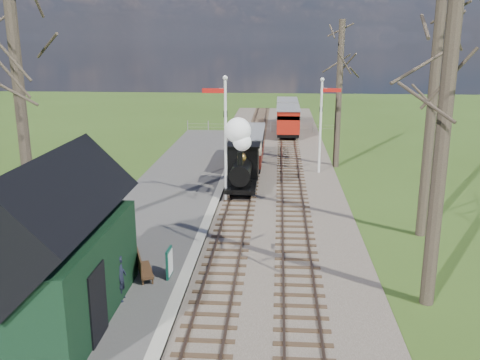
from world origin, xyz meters
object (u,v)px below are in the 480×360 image
at_px(red_carriage_b, 287,112).
at_px(bench, 142,266).
at_px(semaphore_far, 322,119).
at_px(red_carriage_a, 288,121).
at_px(station_shed, 54,250).
at_px(coach, 249,146).
at_px(sign_board, 169,263).
at_px(locomotive, 242,159).
at_px(semaphore_near, 224,130).
at_px(person, 120,278).

xyz_separation_m(red_carriage_b, bench, (-5.20, -32.85, -0.80)).
height_order(semaphore_far, red_carriage_a, semaphore_far).
bearing_deg(station_shed, bench, 58.53).
height_order(coach, sign_board, coach).
bearing_deg(red_carriage_b, bench, -98.99).
relative_size(red_carriage_a, sign_board, 4.69).
height_order(locomotive, red_carriage_b, locomotive).
relative_size(station_shed, red_carriage_b, 1.35).
xyz_separation_m(semaphore_near, semaphore_far, (5.14, 6.00, -0.27)).
bearing_deg(locomotive, red_carriage_a, 81.15).
bearing_deg(coach, semaphore_near, -95.92).
distance_m(semaphore_near, sign_board, 9.62).
bearing_deg(red_carriage_b, coach, -99.11).
bearing_deg(person, coach, -15.83).
xyz_separation_m(locomotive, sign_board, (-1.69, -10.47, -1.18)).
distance_m(coach, red_carriage_b, 16.42).
height_order(semaphore_near, red_carriage_b, semaphore_near).
xyz_separation_m(red_carriage_b, sign_board, (-4.30, -32.74, -0.69)).
xyz_separation_m(semaphore_far, red_carriage_a, (-1.77, 12.13, -1.97)).
bearing_deg(person, semaphore_near, -17.79).
relative_size(semaphore_near, semaphore_far, 1.09).
distance_m(station_shed, coach, 19.91).
bearing_deg(semaphore_far, red_carriage_a, 98.32).
distance_m(locomotive, coach, 6.08).
xyz_separation_m(semaphore_far, bench, (-6.97, -15.22, -2.77)).
bearing_deg(station_shed, locomotive, 72.22).
distance_m(coach, bench, 16.86).
relative_size(station_shed, person, 4.31).
distance_m(semaphore_far, sign_board, 16.50).
bearing_deg(semaphore_far, station_shed, -115.72).
distance_m(station_shed, sign_board, 4.19).
relative_size(semaphore_near, locomotive, 1.55).
height_order(locomotive, sign_board, locomotive).
bearing_deg(bench, locomotive, 76.28).
bearing_deg(locomotive, coach, 89.89).
bearing_deg(red_carriage_a, sign_board, -98.97).
bearing_deg(red_carriage_b, station_shed, -100.96).
relative_size(red_carriage_a, person, 3.19).
xyz_separation_m(station_shed, red_carriage_a, (6.90, 30.13, -0.88)).
xyz_separation_m(semaphore_near, red_carriage_b, (3.37, 23.63, -2.24)).
bearing_deg(red_carriage_a, red_carriage_b, 90.00).
bearing_deg(person, station_shed, 121.39).
relative_size(sign_board, person, 0.68).
relative_size(semaphore_near, red_carriage_a, 1.33).
bearing_deg(sign_board, bench, -173.11).
relative_size(semaphore_near, bench, 4.21).
bearing_deg(station_shed, coach, 77.52).
relative_size(coach, red_carriage_b, 1.38).
bearing_deg(red_carriage_a, bench, -100.76).
height_order(station_shed, locomotive, station_shed).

